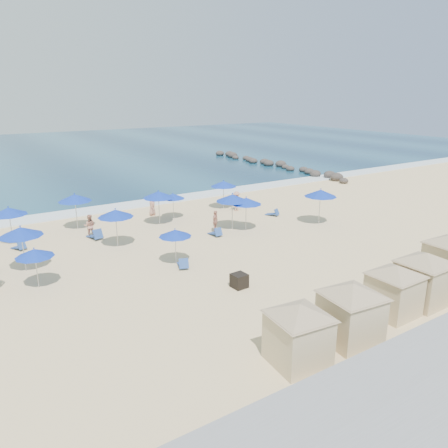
{
  "coord_description": "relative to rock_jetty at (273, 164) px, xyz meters",
  "views": [
    {
      "loc": [
        -13.21,
        -20.14,
        9.55
      ],
      "look_at": [
        1.9,
        3.0,
        1.19
      ],
      "focal_mm": 35.0,
      "sensor_mm": 36.0,
      "label": 1
    }
  ],
  "objects": [
    {
      "name": "beach_chair_3",
      "position": [
        -26.6,
        -24.53,
        -0.13
      ],
      "size": [
        0.92,
        1.33,
        0.67
      ],
      "color": "#274890",
      "rests_on": "ground"
    },
    {
      "name": "beach_chair_1",
      "position": [
        -33.87,
        -16.24,
        -0.15
      ],
      "size": [
        0.89,
        1.21,
        0.61
      ],
      "color": "#274890",
      "rests_on": "ground"
    },
    {
      "name": "trash_bin",
      "position": [
        -25.41,
        -28.38,
        0.0
      ],
      "size": [
        0.77,
        0.77,
        0.72
      ],
      "primitive_type": "cube",
      "rotation": [
        0.0,
        0.0,
        0.06
      ],
      "color": "black",
      "rests_on": "ground"
    },
    {
      "name": "beachgoer_3",
      "position": [
        -16.97,
        -15.94,
        0.47
      ],
      "size": [
        1.23,
        1.0,
        1.66
      ],
      "primitive_type": "imported",
      "rotation": [
        0.0,
        0.0,
        2.72
      ],
      "color": "tan",
      "rests_on": "ground"
    },
    {
      "name": "umbrella_12",
      "position": [
        -22.47,
        -15.18,
        1.45
      ],
      "size": [
        1.84,
        1.84,
        2.09
      ],
      "color": "#A5A8AD",
      "rests_on": "ground"
    },
    {
      "name": "umbrella_11",
      "position": [
        -13.94,
        -22.5,
        2.02
      ],
      "size": [
        2.41,
        2.41,
        2.75
      ],
      "color": "#A5A8AD",
      "rests_on": "ground"
    },
    {
      "name": "ground",
      "position": [
        -24.01,
        -24.9,
        -0.36
      ],
      "size": [
        160.0,
        160.0,
        0.0
      ],
      "primitive_type": "plane",
      "color": "beige",
      "rests_on": "ground"
    },
    {
      "name": "cabana_1",
      "position": [
        -24.61,
        -34.87,
        1.2
      ],
      "size": [
        4.33,
        4.33,
        2.73
      ],
      "color": "#C7B188",
      "rests_on": "ground"
    },
    {
      "name": "beachgoer_2",
      "position": [
        -21.55,
        -19.92,
        0.42
      ],
      "size": [
        0.94,
        0.89,
        1.56
      ],
      "primitive_type": "imported",
      "rotation": [
        0.0,
        0.0,
        0.71
      ],
      "color": "tan",
      "rests_on": "ground"
    },
    {
      "name": "beach_chair_4",
      "position": [
        -21.99,
        -20.69,
        -0.13
      ],
      "size": [
        0.56,
        1.21,
        0.66
      ],
      "color": "#274890",
      "rests_on": "ground"
    },
    {
      "name": "beach_chair_2",
      "position": [
        -29.18,
        -16.79,
        -0.09
      ],
      "size": [
        0.85,
        1.49,
        0.77
      ],
      "color": "#274890",
      "rests_on": "ground"
    },
    {
      "name": "umbrella_5",
      "position": [
        -28.46,
        -19.11,
        1.87
      ],
      "size": [
        2.26,
        2.26,
        2.57
      ],
      "color": "#A5A8AD",
      "rests_on": "ground"
    },
    {
      "name": "beachgoer_1",
      "position": [
        -29.35,
        -16.19,
        0.44
      ],
      "size": [
        0.96,
        0.88,
        1.6
      ],
      "primitive_type": "imported",
      "rotation": [
        0.0,
        0.0,
        2.71
      ],
      "color": "tan",
      "rests_on": "ground"
    },
    {
      "name": "umbrella_10",
      "position": [
        -19.5,
        -20.78,
        1.82
      ],
      "size": [
        2.21,
        2.21,
        2.51
      ],
      "color": "#A5A8AD",
      "rests_on": "ground"
    },
    {
      "name": "umbrella_6",
      "position": [
        -26.65,
        -23.76,
        1.51
      ],
      "size": [
        1.89,
        1.89,
        2.15
      ],
      "color": "#A5A8AD",
      "rests_on": "ground"
    },
    {
      "name": "surf_line",
      "position": [
        -24.01,
        -9.4,
        -0.32
      ],
      "size": [
        160.0,
        2.5,
        0.08
      ],
      "primitive_type": "cube",
      "color": "white",
      "rests_on": "ground"
    },
    {
      "name": "umbrella_2",
      "position": [
        -34.03,
        -14.84,
        1.86
      ],
      "size": [
        2.26,
        2.26,
        2.57
      ],
      "color": "#A5A8AD",
      "rests_on": "ground"
    },
    {
      "name": "seawall",
      "position": [
        -24.01,
        -38.4,
        0.29
      ],
      "size": [
        160.0,
        6.1,
        1.22
      ],
      "color": "gray",
      "rests_on": "ground"
    },
    {
      "name": "cabana_3",
      "position": [
        -19.21,
        -34.47,
        1.23
      ],
      "size": [
        4.42,
        4.42,
        2.77
      ],
      "color": "#C7B188",
      "rests_on": "ground"
    },
    {
      "name": "beachgoer_4",
      "position": [
        -23.47,
        -13.37,
        0.44
      ],
      "size": [
        0.81,
        0.93,
        1.6
      ],
      "primitive_type": "imported",
      "rotation": [
        0.0,
        0.0,
        1.1
      ],
      "color": "tan",
      "rests_on": "ground"
    },
    {
      "name": "cabana_2",
      "position": [
        -21.29,
        -34.41,
        1.12
      ],
      "size": [
        4.12,
        4.12,
        2.58
      ],
      "color": "#C7B188",
      "rests_on": "ground"
    },
    {
      "name": "umbrella_4",
      "position": [
        -29.58,
        -13.86,
        1.98
      ],
      "size": [
        2.37,
        2.37,
        2.7
      ],
      "color": "#A5A8AD",
      "rests_on": "ground"
    },
    {
      "name": "umbrella_7",
      "position": [
        -24.09,
        -16.05,
        1.94
      ],
      "size": [
        2.33,
        2.33,
        2.65
      ],
      "color": "#A5A8AD",
      "rests_on": "ground"
    },
    {
      "name": "umbrella_0",
      "position": [
        -34.15,
        -20.15,
        1.95
      ],
      "size": [
        2.34,
        2.34,
        2.66
      ],
      "color": "#A5A8AD",
      "rests_on": "ground"
    },
    {
      "name": "umbrella_3",
      "position": [
        -34.0,
        -22.82,
        1.52
      ],
      "size": [
        1.91,
        1.91,
        2.17
      ],
      "color": "#A5A8AD",
      "rests_on": "ground"
    },
    {
      "name": "cabana_0",
      "position": [
        -27.35,
        -34.85,
        1.14
      ],
      "size": [
        4.15,
        4.15,
        2.61
      ],
      "color": "#C7B188",
      "rests_on": "ground"
    },
    {
      "name": "umbrella_8",
      "position": [
        -20.18,
        -20.04,
        1.99
      ],
      "size": [
        2.38,
        2.38,
        2.71
      ],
      "color": "#A5A8AD",
      "rests_on": "ground"
    },
    {
      "name": "umbrella_9",
      "position": [
        -17.51,
        -14.79,
        1.8
      ],
      "size": [
        2.19,
        2.19,
        2.49
      ],
      "color": "#A5A8AD",
      "rests_on": "ground"
    },
    {
      "name": "rock_jetty",
      "position": [
        0.0,
        0.0,
        0.0
      ],
      "size": [
        2.56,
        26.66,
        0.96
      ],
      "color": "#2C2624",
      "rests_on": "ground"
    },
    {
      "name": "beach_chair_5",
      "position": [
        -15.37,
        -18.87,
        -0.15
      ],
      "size": [
        0.89,
        1.22,
        0.61
      ],
      "color": "#274890",
      "rests_on": "ground"
    },
    {
      "name": "ocean",
      "position": [
        -24.01,
        30.1,
        -0.33
      ],
      "size": [
        160.0,
        80.0,
        0.06
      ],
      "primitive_type": "cube",
      "color": "#0E314E",
      "rests_on": "ground"
    }
  ]
}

